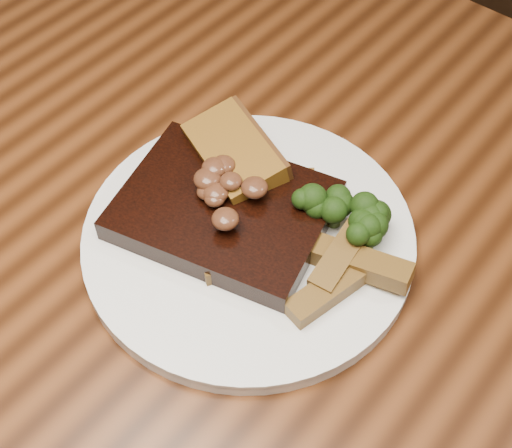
{
  "coord_description": "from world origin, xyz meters",
  "views": [
    {
      "loc": [
        0.25,
        -0.3,
        1.28
      ],
      "look_at": [
        0.01,
        -0.0,
        0.78
      ],
      "focal_mm": 50.0,
      "sensor_mm": 36.0,
      "label": 1
    }
  ],
  "objects": [
    {
      "name": "broccoli_cluster",
      "position": [
        0.06,
        0.06,
        0.78
      ],
      "size": [
        0.07,
        0.07,
        0.04
      ],
      "primitive_type": null,
      "color": "#19320B",
      "rests_on": "plate"
    },
    {
      "name": "garlic_bread",
      "position": [
        -0.06,
        0.04,
        0.77
      ],
      "size": [
        0.12,
        0.09,
        0.02
      ],
      "primitive_type": "cube",
      "rotation": [
        0.0,
        0.0,
        -0.37
      ],
      "color": "brown",
      "rests_on": "plate"
    },
    {
      "name": "dining_table",
      "position": [
        0.0,
        0.0,
        0.66
      ],
      "size": [
        1.6,
        0.9,
        0.75
      ],
      "color": "#552911",
      "rests_on": "ground"
    },
    {
      "name": "mushroom_pile",
      "position": [
        -0.03,
        -0.01,
        0.8
      ],
      "size": [
        0.07,
        0.07,
        0.03
      ],
      "primitive_type": null,
      "color": "#532C1A",
      "rests_on": "steak"
    },
    {
      "name": "steak",
      "position": [
        -0.03,
        -0.01,
        0.78
      ],
      "size": [
        0.21,
        0.18,
        0.03
      ],
      "primitive_type": "cube",
      "rotation": [
        0.0,
        0.0,
        0.25
      ],
      "color": "black",
      "rests_on": "plate"
    },
    {
      "name": "chair_far",
      "position": [
        -0.17,
        0.72,
        0.44
      ],
      "size": [
        0.44,
        0.44,
        0.81
      ],
      "rotation": [
        0.0,
        0.0,
        2.97
      ],
      "color": "black",
      "rests_on": "ground"
    },
    {
      "name": "steak_bone",
      "position": [
        -0.03,
        -0.07,
        0.77
      ],
      "size": [
        0.14,
        0.05,
        0.02
      ],
      "primitive_type": "cube",
      "rotation": [
        0.0,
        0.0,
        0.25
      ],
      "color": "beige",
      "rests_on": "plate"
    },
    {
      "name": "plate",
      "position": [
        -0.0,
        -0.01,
        0.76
      ],
      "size": [
        0.35,
        0.35,
        0.01
      ],
      "primitive_type": "cylinder",
      "rotation": [
        0.0,
        0.0,
        -0.19
      ],
      "color": "white",
      "rests_on": "dining_table"
    },
    {
      "name": "potato_wedges",
      "position": [
        0.06,
        0.01,
        0.77
      ],
      "size": [
        0.11,
        0.11,
        0.02
      ],
      "primitive_type": null,
      "color": "brown",
      "rests_on": "plate"
    }
  ]
}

